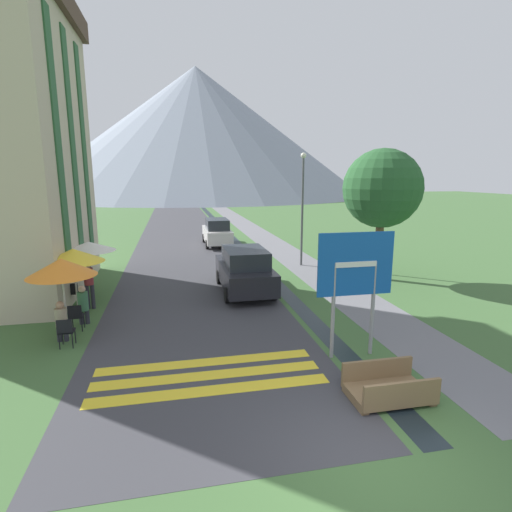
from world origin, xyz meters
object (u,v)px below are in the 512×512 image
(footbridge, at_px, (388,388))
(cafe_umbrella_middle_yellow, at_px, (73,255))
(hotel_building, at_px, (2,134))
(cafe_chair_far_left, at_px, (73,292))
(cafe_umbrella_front_orange, at_px, (61,267))
(person_seated_near, at_px, (83,303))
(person_standing_terrace, at_px, (89,282))
(parked_car_near, at_px, (245,270))
(road_sign, at_px, (355,275))
(cafe_chair_nearest, at_px, (66,330))
(cafe_chair_near_right, at_px, (76,315))
(parked_car_far, at_px, (217,232))
(cafe_umbrella_rear_white, at_px, (89,246))
(person_seated_far, at_px, (61,319))
(tree_by_path, at_px, (382,189))
(streetlamp, at_px, (302,201))

(footbridge, height_order, cafe_umbrella_middle_yellow, cafe_umbrella_middle_yellow)
(hotel_building, height_order, cafe_umbrella_middle_yellow, hotel_building)
(cafe_chair_far_left, xyz_separation_m, cafe_umbrella_front_orange, (0.52, -3.14, 1.61))
(cafe_chair_far_left, height_order, cafe_umbrella_front_orange, cafe_umbrella_front_orange)
(person_seated_near, relative_size, person_standing_terrace, 0.74)
(parked_car_near, height_order, cafe_chair_far_left, parked_car_near)
(road_sign, distance_m, person_standing_terrace, 9.39)
(footbridge, relative_size, cafe_chair_nearest, 2.00)
(road_sign, xyz_separation_m, cafe_chair_near_right, (-7.55, 3.32, -1.71))
(cafe_umbrella_front_orange, distance_m, cafe_umbrella_middle_yellow, 2.24)
(road_sign, bearing_deg, person_seated_near, 152.25)
(hotel_building, xyz_separation_m, cafe_chair_far_left, (2.49, -2.17, -5.75))
(parked_car_far, height_order, cafe_umbrella_rear_white, cafe_umbrella_rear_white)
(cafe_umbrella_rear_white, height_order, person_seated_near, cafe_umbrella_rear_white)
(road_sign, relative_size, person_standing_terrace, 1.94)
(hotel_building, height_order, person_seated_near, hotel_building)
(person_seated_far, bearing_deg, cafe_chair_nearest, -65.74)
(road_sign, height_order, cafe_chair_far_left, road_sign)
(cafe_umbrella_front_orange, bearing_deg, parked_car_near, 30.91)
(hotel_building, height_order, person_seated_far, hotel_building)
(parked_car_near, relative_size, cafe_chair_near_right, 5.29)
(parked_car_near, bearing_deg, cafe_umbrella_front_orange, -149.09)
(cafe_umbrella_middle_yellow, height_order, tree_by_path, tree_by_path)
(parked_car_far, height_order, person_seated_near, parked_car_far)
(person_seated_far, xyz_separation_m, streetlamp, (9.87, 8.12, 2.75))
(road_sign, xyz_separation_m, cafe_umbrella_middle_yellow, (-7.89, 5.11, -0.18))
(cafe_chair_near_right, relative_size, person_seated_far, 0.70)
(parked_car_far, bearing_deg, cafe_umbrella_middle_yellow, -116.40)
(person_standing_terrace, bearing_deg, cafe_chair_far_left, 141.59)
(person_seated_near, bearing_deg, cafe_umbrella_middle_yellow, 110.41)
(cafe_chair_far_left, bearing_deg, cafe_umbrella_front_orange, -94.72)
(hotel_building, relative_size, parked_car_far, 2.68)
(cafe_chair_nearest, relative_size, cafe_chair_far_left, 1.00)
(cafe_umbrella_rear_white, relative_size, person_seated_far, 1.78)
(parked_car_far, distance_m, cafe_chair_nearest, 16.77)
(hotel_building, bearing_deg, footbridge, -44.14)
(cafe_chair_far_left, xyz_separation_m, person_standing_terrace, (0.69, -0.55, 0.48))
(cafe_umbrella_middle_yellow, bearing_deg, parked_car_near, 12.34)
(hotel_building, relative_size, footbridge, 6.85)
(person_seated_near, bearing_deg, cafe_umbrella_rear_white, 96.28)
(tree_by_path, bearing_deg, parked_car_far, 120.84)
(parked_car_far, bearing_deg, cafe_chair_far_left, -119.39)
(cafe_umbrella_front_orange, relative_size, person_seated_near, 1.87)
(parked_car_far, relative_size, cafe_umbrella_front_orange, 1.82)
(hotel_building, bearing_deg, cafe_umbrella_rear_white, -15.91)
(footbridge, relative_size, person_standing_terrace, 0.99)
(cafe_chair_nearest, bearing_deg, cafe_chair_near_right, 116.12)
(road_sign, height_order, parked_car_near, road_sign)
(hotel_building, distance_m, streetlamp, 13.37)
(parked_car_far, xyz_separation_m, cafe_umbrella_middle_yellow, (-6.28, -12.66, 1.13))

